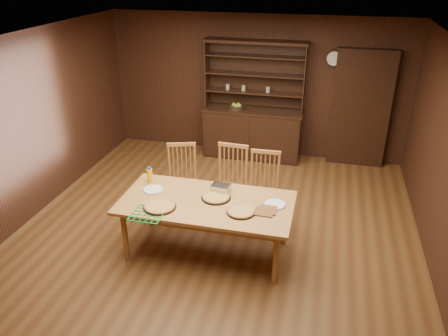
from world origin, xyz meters
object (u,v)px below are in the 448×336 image
(chair_left, at_px, (182,177))
(china_hutch, at_px, (253,127))
(dining_table, at_px, (206,206))
(chair_center, at_px, (231,181))
(chair_right, at_px, (264,186))
(juice_bottle, at_px, (150,175))

(chair_left, bearing_deg, china_hutch, 56.39)
(dining_table, relative_size, chair_left, 2.00)
(china_hutch, bearing_deg, dining_table, -90.14)
(chair_center, distance_m, chair_right, 0.47)
(dining_table, xyz_separation_m, chair_right, (0.58, 0.90, -0.11))
(chair_left, distance_m, chair_center, 0.73)
(chair_center, distance_m, juice_bottle, 1.17)
(juice_bottle, bearing_deg, chair_left, 66.62)
(chair_right, xyz_separation_m, juice_bottle, (-1.45, -0.59, 0.28))
(china_hutch, distance_m, chair_center, 2.23)
(chair_center, relative_size, chair_right, 1.05)
(china_hutch, relative_size, chair_right, 2.02)
(dining_table, xyz_separation_m, chair_center, (0.11, 0.90, -0.08))
(chair_left, height_order, juice_bottle, chair_left)
(chair_center, bearing_deg, chair_left, -176.53)
(chair_left, bearing_deg, dining_table, -72.94)
(dining_table, bearing_deg, chair_right, 57.44)
(chair_right, relative_size, juice_bottle, 4.87)
(dining_table, bearing_deg, juice_bottle, 160.21)
(chair_right, height_order, juice_bottle, chair_right)
(dining_table, distance_m, juice_bottle, 0.94)
(dining_table, relative_size, chair_center, 1.90)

